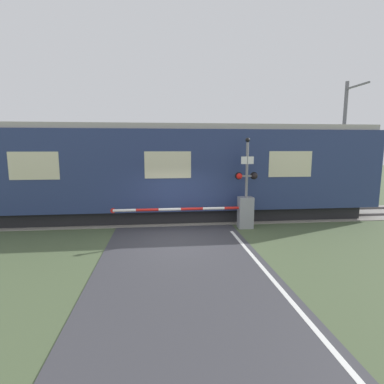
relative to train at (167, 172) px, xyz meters
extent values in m
plane|color=#475638|center=(0.26, -3.63, -2.21)|extent=(80.00, 80.00, 0.00)
cube|color=gray|center=(0.26, 0.00, -2.19)|extent=(36.00, 3.20, 0.03)
cube|color=#595451|center=(0.26, -0.72, -2.13)|extent=(36.00, 0.08, 0.10)
cube|color=#595451|center=(0.26, 0.72, -2.13)|extent=(36.00, 0.08, 0.10)
cube|color=black|center=(0.00, 0.00, -1.91)|extent=(17.76, 2.44, 0.60)
cube|color=navy|center=(0.00, 0.00, 0.13)|extent=(19.31, 2.87, 3.48)
cube|color=#ADA89E|center=(0.00, 0.00, 1.99)|extent=(18.92, 2.64, 0.24)
cube|color=beige|center=(5.31, -1.44, 0.39)|extent=(1.93, 0.02, 1.11)
cube|color=beige|center=(0.00, -1.44, 0.39)|extent=(1.93, 0.02, 1.11)
cube|color=beige|center=(-5.31, -1.44, 0.39)|extent=(1.93, 0.02, 1.11)
cube|color=gray|center=(3.16, -2.13, -1.56)|extent=(0.60, 0.44, 1.31)
cylinder|color=gray|center=(3.16, -2.13, -1.35)|extent=(0.16, 0.16, 0.18)
cylinder|color=red|center=(2.71, -2.13, -1.35)|extent=(0.89, 0.11, 0.11)
cylinder|color=white|center=(1.82, -2.13, -1.35)|extent=(0.89, 0.11, 0.11)
cylinder|color=red|center=(0.93, -2.13, -1.35)|extent=(0.89, 0.11, 0.11)
cylinder|color=white|center=(0.03, -2.13, -1.35)|extent=(0.89, 0.11, 0.11)
cylinder|color=red|center=(-0.86, -2.13, -1.35)|extent=(0.89, 0.11, 0.11)
cylinder|color=white|center=(-1.75, -2.13, -1.35)|extent=(0.89, 0.11, 0.11)
cylinder|color=red|center=(-2.20, -2.13, -1.35)|extent=(0.20, 0.02, 0.20)
cylinder|color=gray|center=(3.15, -2.19, -0.45)|extent=(0.11, 0.11, 3.52)
cube|color=gray|center=(3.15, -2.19, -0.03)|extent=(0.76, 0.07, 0.07)
sphere|color=red|center=(2.83, -2.24, -0.03)|extent=(0.24, 0.24, 0.24)
sphere|color=black|center=(3.47, -2.24, -0.03)|extent=(0.24, 0.24, 0.24)
cylinder|color=black|center=(2.83, -2.13, -0.03)|extent=(0.30, 0.06, 0.30)
cylinder|color=black|center=(3.47, -2.13, -0.03)|extent=(0.30, 0.06, 0.30)
cube|color=white|center=(3.15, -2.23, 0.61)|extent=(0.51, 0.02, 0.30)
sphere|color=black|center=(3.15, -2.19, 1.41)|extent=(0.18, 0.18, 0.18)
cylinder|color=slate|center=(10.06, 2.29, 1.25)|extent=(0.20, 0.20, 6.92)
cube|color=slate|center=(10.06, 1.39, 4.31)|extent=(0.10, 1.80, 0.08)
camera|label=1|loc=(-0.35, -13.93, 1.15)|focal=28.00mm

